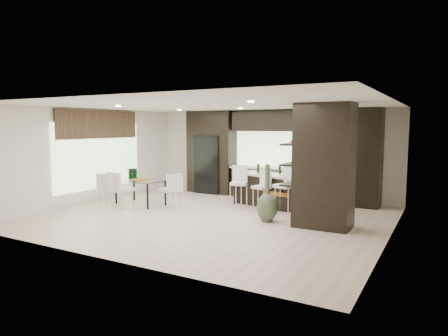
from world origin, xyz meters
The scene contains 22 objects.
ground centered at (0.00, 0.00, 0.00)m, with size 8.00×8.00×0.00m, color beige.
back_wall centered at (0.00, 3.50, 1.35)m, with size 8.00×0.02×2.70m, color silver.
left_wall centered at (-4.00, 0.00, 1.35)m, with size 0.02×7.00×2.70m, color silver.
right_wall centered at (4.00, 0.00, 1.35)m, with size 0.02×7.00×2.70m, color silver.
ceiling centered at (0.00, 0.00, 2.70)m, with size 8.00×7.00×0.02m, color white.
window_left centered at (-3.96, 0.20, 1.35)m, with size 0.04×3.20×1.90m, color #B2D199.
window_back centered at (0.60, 3.46, 1.55)m, with size 3.40×0.04×1.20m, color #B2D199.
stone_accent centered at (-3.93, 0.20, 2.25)m, with size 0.08×3.00×0.80m, color brown.
ceiling_spots centered at (0.00, 0.25, 2.68)m, with size 4.00×3.00×0.02m, color white.
back_cabinetry centered at (0.50, 3.17, 1.35)m, with size 6.80×0.68×2.70m, color black.
refrigerator centered at (-1.90, 3.12, 0.95)m, with size 0.90×0.68×1.90m, color black.
partition_column centered at (2.60, 0.40, 1.35)m, with size 1.20×0.80×2.70m, color black.
kitchen_island centered at (0.72, 2.05, 0.44)m, with size 2.12×0.91×0.88m, color black.
stool_left centered at (0.06, 1.29, 0.46)m, with size 0.41×0.41×0.93m, color silver.
stool_mid centered at (0.72, 1.31, 0.42)m, with size 0.38×0.38×0.85m, color silver.
stool_right centered at (1.37, 1.28, 0.48)m, with size 0.43×0.43×0.97m, color silver.
bench centered at (1.32, 1.68, 0.24)m, with size 1.27×0.49×0.49m, color black.
floor_vase centered at (1.34, 0.25, 0.66)m, with size 0.49×0.49×1.33m, color #3E4B35, non-canonical shape.
dining_table centered at (-2.58, 0.38, 0.35)m, with size 1.46×0.82×0.70m, color white.
chair_near centered at (-2.58, -0.37, 0.47)m, with size 0.50×0.50×0.93m, color silver.
chair_far centered at (-3.04, -0.35, 0.44)m, with size 0.48×0.48×0.88m, color silver.
chair_end centered at (-1.53, 0.38, 0.44)m, with size 0.48×0.48×0.88m, color silver.
Camera 1 is at (4.91, -8.15, 2.20)m, focal length 32.00 mm.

